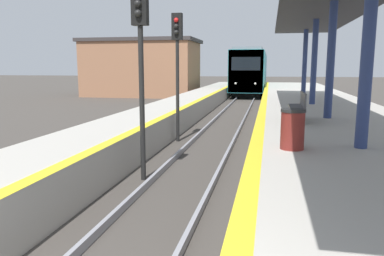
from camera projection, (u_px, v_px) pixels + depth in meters
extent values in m
cube|color=black|center=(251.00, 89.00, 40.30)|extent=(2.40, 19.25, 0.55)
cube|color=teal|center=(252.00, 70.00, 39.97)|extent=(2.83, 21.39, 3.46)
cube|color=gold|center=(246.00, 71.00, 29.71)|extent=(2.77, 0.16, 3.40)
cube|color=black|center=(246.00, 64.00, 29.56)|extent=(2.26, 0.06, 1.04)
cube|color=slate|center=(252.00, 52.00, 39.67)|extent=(2.40, 20.32, 0.24)
sphere|color=white|center=(236.00, 83.00, 29.97)|extent=(0.18, 0.18, 0.18)
sphere|color=white|center=(255.00, 84.00, 29.66)|extent=(0.18, 0.18, 0.18)
cylinder|color=black|center=(142.00, 105.00, 8.67)|extent=(0.12, 0.12, 3.59)
cube|color=black|center=(140.00, 5.00, 8.30)|extent=(0.36, 0.20, 0.90)
sphere|color=black|center=(138.00, 4.00, 8.18)|extent=(0.16, 0.16, 0.16)
sphere|color=black|center=(138.00, 13.00, 8.21)|extent=(0.16, 0.16, 0.16)
cylinder|color=black|center=(178.00, 92.00, 13.27)|extent=(0.12, 0.12, 3.59)
cube|color=black|center=(177.00, 27.00, 12.90)|extent=(0.36, 0.20, 0.90)
sphere|color=red|center=(176.00, 20.00, 12.74)|extent=(0.16, 0.16, 0.16)
sphere|color=black|center=(176.00, 26.00, 12.77)|extent=(0.16, 0.16, 0.16)
sphere|color=black|center=(176.00, 32.00, 12.81)|extent=(0.16, 0.16, 0.16)
cylinder|color=navy|center=(367.00, 57.00, 7.67)|extent=(0.26, 0.26, 3.80)
cylinder|color=navy|center=(331.00, 61.00, 12.31)|extent=(0.26, 0.26, 3.80)
cylinder|color=navy|center=(314.00, 62.00, 16.94)|extent=(0.26, 0.26, 3.80)
cylinder|color=navy|center=(305.00, 63.00, 21.58)|extent=(0.26, 0.26, 3.80)
cylinder|color=maroon|center=(292.00, 131.00, 7.81)|extent=(0.49, 0.49, 0.79)
cylinder|color=#262626|center=(293.00, 111.00, 7.74)|extent=(0.51, 0.51, 0.06)
cube|color=#4C4C51|center=(297.00, 107.00, 11.80)|extent=(0.44, 1.58, 0.08)
cube|color=#4C4C51|center=(303.00, 99.00, 11.72)|extent=(0.06, 1.58, 0.44)
cube|color=#262628|center=(298.00, 118.00, 11.23)|extent=(0.35, 0.08, 0.40)
cube|color=#262628|center=(295.00, 113.00, 12.45)|extent=(0.35, 0.08, 0.40)
cube|color=#9E6B4C|center=(142.00, 70.00, 34.18)|extent=(9.80, 5.63, 4.79)
cube|color=#383333|center=(141.00, 41.00, 33.77)|extent=(10.29, 5.91, 0.30)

